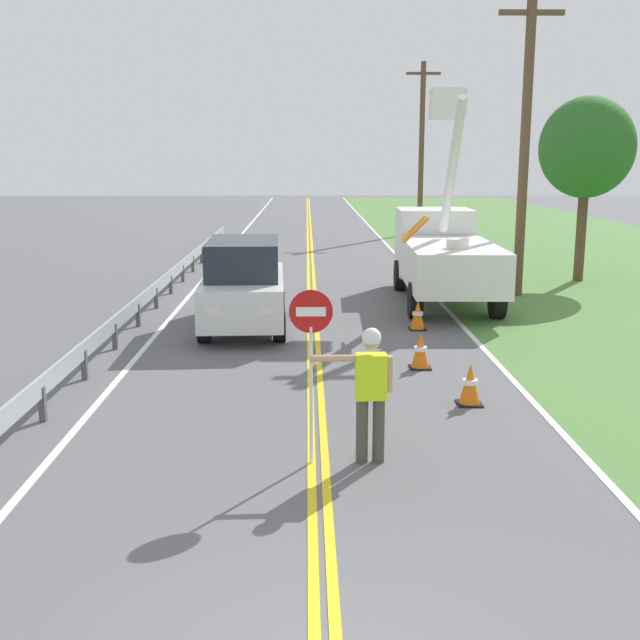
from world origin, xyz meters
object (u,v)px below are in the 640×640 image
traffic_cone_tail (418,316)px  oncoming_suv_nearest (244,284)px  flagger_worker (370,386)px  roadside_tree_verge (587,148)px  traffic_cone_lead (470,385)px  utility_pole_mid (422,145)px  utility_pole_near (525,142)px  stop_sign_paddle (311,338)px  traffic_cone_mid (420,351)px  utility_bucket_truck (443,250)px

traffic_cone_tail → oncoming_suv_nearest: bearing=176.6°
flagger_worker → roadside_tree_verge: bearing=62.2°
traffic_cone_lead → utility_pole_mid: bearing=83.4°
utility_pole_near → utility_pole_mid: (-0.06, 19.65, 0.22)m
stop_sign_paddle → traffic_cone_tail: bearing=72.5°
flagger_worker → traffic_cone_mid: (1.35, 4.68, -0.71)m
roadside_tree_verge → utility_pole_near: bearing=-135.0°
flagger_worker → oncoming_suv_nearest: size_ratio=0.39×
traffic_cone_lead → traffic_cone_tail: (-0.05, 5.67, 0.00)m
traffic_cone_mid → traffic_cone_tail: size_ratio=1.00×
traffic_cone_lead → flagger_worker: bearing=-127.2°
flagger_worker → utility_bucket_truck: (3.01, 11.91, 0.38)m
utility_pole_near → roadside_tree_verge: bearing=45.0°
oncoming_suv_nearest → roadside_tree_verge: size_ratio=0.79×
traffic_cone_tail → roadside_tree_verge: 10.45m
utility_bucket_truck → traffic_cone_mid: (-1.65, -7.24, -1.09)m
utility_pole_near → traffic_cone_lead: utility_pole_near is taller
traffic_cone_tail → utility_pole_mid: bearing=81.7°
oncoming_suv_nearest → traffic_cone_lead: size_ratio=6.66×
flagger_worker → utility_pole_near: (5.37, 12.66, 3.37)m
utility_bucket_truck → utility_pole_near: (2.36, 0.75, 2.99)m
flagger_worker → stop_sign_paddle: stop_sign_paddle is taller
utility_pole_mid → traffic_cone_tail: size_ratio=12.71×
utility_pole_near → flagger_worker: bearing=-113.0°
traffic_cone_tail → roadside_tree_verge: bearing=49.1°
utility_pole_mid → traffic_cone_mid: utility_pole_mid is taller
utility_pole_mid → traffic_cone_mid: bearing=-98.1°
oncoming_suv_nearest → traffic_cone_lead: 7.25m
oncoming_suv_nearest → traffic_cone_mid: oncoming_suv_nearest is taller
utility_pole_near → utility_pole_mid: size_ratio=0.95×
utility_pole_near → utility_bucket_truck: bearing=-162.5°
utility_bucket_truck → roadside_tree_verge: size_ratio=1.16×
traffic_cone_mid → utility_pole_near: bearing=63.3°
stop_sign_paddle → oncoming_suv_nearest: stop_sign_paddle is taller
traffic_cone_lead → traffic_cone_tail: bearing=90.5°
roadside_tree_verge → flagger_worker: bearing=-117.8°
oncoming_suv_nearest → traffic_cone_tail: 4.16m
flagger_worker → stop_sign_paddle: (-0.77, -0.03, 0.66)m
roadside_tree_verge → utility_bucket_truck: bearing=-145.6°
stop_sign_paddle → utility_bucket_truck: bearing=72.4°
utility_bucket_truck → oncoming_suv_nearest: 6.41m
oncoming_suv_nearest → utility_pole_near: (7.67, 4.32, 3.36)m
utility_pole_mid → traffic_cone_lead: utility_pole_mid is taller
traffic_cone_tail → utility_pole_near: bearing=51.9°
flagger_worker → utility_pole_near: size_ratio=0.22×
utility_bucket_truck → utility_pole_mid: (2.30, 20.39, 3.21)m
utility_pole_mid → oncoming_suv_nearest: bearing=-107.6°
traffic_cone_mid → oncoming_suv_nearest: bearing=134.9°
flagger_worker → traffic_cone_mid: bearing=73.9°
traffic_cone_mid → traffic_cone_tail: (0.43, 3.42, 0.00)m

